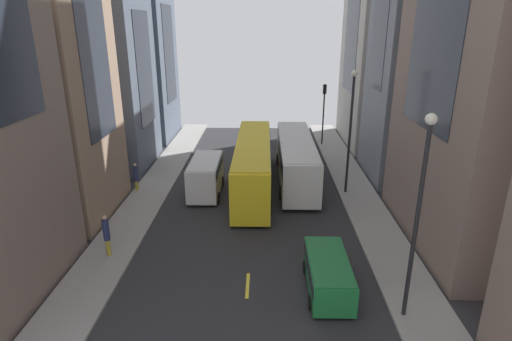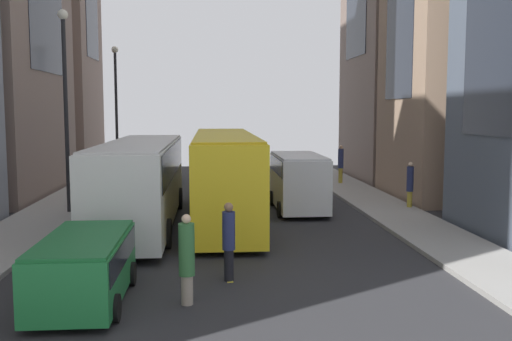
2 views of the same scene
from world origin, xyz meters
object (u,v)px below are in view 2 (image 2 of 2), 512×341
at_px(delivery_van_white, 299,178).
at_px(pedestrian_crossing_near, 187,258).
at_px(pedestrian_walking_far, 341,163).
at_px(pedestrian_crossing_mid, 410,183).
at_px(city_bus_white, 141,176).
at_px(car_green_0, 84,264).
at_px(pedestrian_waiting_curb, 229,239).
at_px(car_green_1, 160,167).
at_px(streetcar_yellow, 224,168).

bearing_deg(delivery_van_white, pedestrian_crossing_near, -110.19).
height_order(delivery_van_white, pedestrian_walking_far, delivery_van_white).
bearing_deg(pedestrian_crossing_mid, pedestrian_crossing_near, -7.02).
xyz_separation_m(city_bus_white, pedestrian_walking_far, (10.66, 11.77, -0.63)).
relative_size(car_green_0, pedestrian_crossing_mid, 2.06).
height_order(car_green_0, pedestrian_waiting_curb, pedestrian_waiting_curb).
xyz_separation_m(car_green_0, car_green_1, (-0.21, 23.58, 0.01)).
xyz_separation_m(pedestrian_waiting_curb, pedestrian_crossing_near, (-1.05, -1.83, -0.01)).
relative_size(streetcar_yellow, pedestrian_crossing_mid, 6.70).
bearing_deg(delivery_van_white, pedestrian_walking_far, 65.94).
bearing_deg(streetcar_yellow, pedestrian_walking_far, 54.19).
xyz_separation_m(city_bus_white, pedestrian_crossing_mid, (11.82, 2.72, -0.76)).
bearing_deg(delivery_van_white, city_bus_white, -156.69).
bearing_deg(pedestrian_walking_far, streetcar_yellow, -53.98).
distance_m(delivery_van_white, pedestrian_walking_far, 9.73).
height_order(streetcar_yellow, car_green_1, streetcar_yellow).
distance_m(city_bus_white, pedestrian_crossing_near, 9.77).
distance_m(delivery_van_white, pedestrian_crossing_mid, 5.13).
bearing_deg(streetcar_yellow, pedestrian_crossing_near, -95.97).
xyz_separation_m(pedestrian_crossing_mid, pedestrian_crossing_near, (-9.67, -12.21, -0.12)).
distance_m(city_bus_white, pedestrian_crossing_mid, 12.15).
relative_size(pedestrian_waiting_curb, pedestrian_walking_far, 0.93).
relative_size(car_green_0, pedestrian_walking_far, 1.85).
height_order(pedestrian_crossing_mid, pedestrian_crossing_near, pedestrian_crossing_mid).
bearing_deg(pedestrian_waiting_curb, car_green_1, -84.58).
bearing_deg(pedestrian_waiting_curb, city_bus_white, -71.49).
bearing_deg(delivery_van_white, pedestrian_crossing_mid, -1.85).
xyz_separation_m(city_bus_white, car_green_1, (-0.50, 14.38, -1.05)).
relative_size(streetcar_yellow, car_green_0, 3.25).
bearing_deg(pedestrian_crossing_mid, delivery_van_white, -60.48).
xyz_separation_m(delivery_van_white, pedestrian_crossing_near, (-4.55, -12.38, -0.38)).
bearing_deg(pedestrian_crossing_mid, pedestrian_walking_far, -141.37).
distance_m(car_green_0, pedestrian_crossing_mid, 16.99).
xyz_separation_m(streetcar_yellow, pedestrian_crossing_mid, (8.51, 1.15, -0.88)).
bearing_deg(car_green_1, car_green_0, -89.48).
height_order(streetcar_yellow, pedestrian_crossing_near, streetcar_yellow).
bearing_deg(streetcar_yellow, car_green_1, 106.55).
bearing_deg(pedestrian_crossing_near, car_green_0, 104.35).
distance_m(streetcar_yellow, pedestrian_crossing_near, 11.17).
bearing_deg(delivery_van_white, streetcar_yellow, -158.81).
relative_size(city_bus_white, delivery_van_white, 2.42).
bearing_deg(pedestrian_waiting_curb, pedestrian_crossing_near, 56.19).
relative_size(streetcar_yellow, pedestrian_crossing_near, 6.42).
distance_m(car_green_1, pedestrian_walking_far, 11.48).
bearing_deg(car_green_1, pedestrian_crossing_mid, -43.42).
relative_size(pedestrian_crossing_near, pedestrian_walking_far, 0.94).
bearing_deg(streetcar_yellow, pedestrian_waiting_curb, -90.70).
bearing_deg(streetcar_yellow, delivery_van_white, 21.19).
xyz_separation_m(streetcar_yellow, pedestrian_waiting_curb, (-0.11, -9.23, -0.98)).
distance_m(delivery_van_white, pedestrian_waiting_curb, 11.12).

